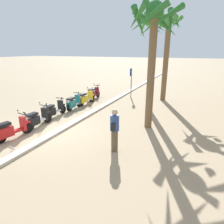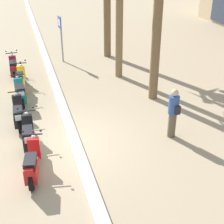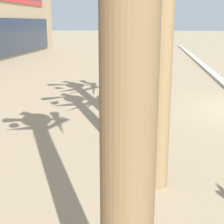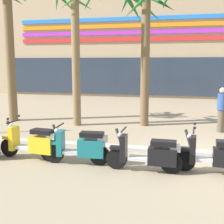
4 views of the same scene
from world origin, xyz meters
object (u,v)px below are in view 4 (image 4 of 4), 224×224
palm_tree_mid_walkway (74,15)px  pedestrian_window_shopping (222,109)px  scooter_black_tail_end (150,154)px  scooter_yellow_mid_centre (33,143)px  palm_tree_by_mall_entrance (146,18)px  scooter_teal_second_in_line (82,147)px  palm_tree_near_sign (8,17)px  scooter_black_lead_nearest (216,155)px

palm_tree_mid_walkway → pedestrian_window_shopping: 6.84m
scooter_black_tail_end → pedestrian_window_shopping: pedestrian_window_shopping is taller
scooter_yellow_mid_centre → palm_tree_by_mall_entrance: (2.39, 5.21, 3.92)m
scooter_yellow_mid_centre → scooter_teal_second_in_line: (1.42, -0.06, -0.00)m
scooter_yellow_mid_centre → palm_tree_mid_walkway: 6.13m
palm_tree_by_mall_entrance → palm_tree_mid_walkway: size_ratio=0.98×
palm_tree_near_sign → pedestrian_window_shopping: 9.73m
scooter_teal_second_in_line → scooter_yellow_mid_centre: bearing=177.5°
scooter_yellow_mid_centre → palm_tree_mid_walkway: size_ratio=0.31×
palm_tree_mid_walkway → palm_tree_by_mall_entrance: bearing=12.2°
palm_tree_by_mall_entrance → palm_tree_near_sign: (-6.01, -0.29, 0.21)m
scooter_teal_second_in_line → scooter_black_lead_nearest: (3.34, 0.11, -0.02)m
scooter_teal_second_in_line → palm_tree_by_mall_entrance: palm_tree_by_mall_entrance is taller
palm_tree_mid_walkway → pedestrian_window_shopping: (5.82, 0.04, -3.59)m
scooter_black_lead_nearest → pedestrian_window_shopping: size_ratio=1.01×
scooter_yellow_mid_centre → scooter_teal_second_in_line: scooter_yellow_mid_centre is taller
scooter_black_lead_nearest → scooter_black_tail_end: bearing=-170.9°
palm_tree_by_mall_entrance → pedestrian_window_shopping: bearing=-10.8°
palm_tree_by_mall_entrance → scooter_black_tail_end: bearing=-81.5°
scooter_black_lead_nearest → palm_tree_near_sign: size_ratio=0.27×
scooter_black_tail_end → scooter_black_lead_nearest: 1.58m
palm_tree_by_mall_entrance → palm_tree_mid_walkway: palm_tree_mid_walkway is taller
palm_tree_mid_walkway → pedestrian_window_shopping: bearing=0.4°
palm_tree_by_mall_entrance → palm_tree_near_sign: 6.02m
scooter_teal_second_in_line → scooter_black_lead_nearest: 3.34m
palm_tree_near_sign → pedestrian_window_shopping: (9.00, -0.28, -3.68)m
scooter_black_tail_end → palm_tree_by_mall_entrance: size_ratio=0.32×
scooter_yellow_mid_centre → scooter_black_tail_end: bearing=-3.6°
scooter_teal_second_in_line → palm_tree_by_mall_entrance: bearing=79.6°
scooter_yellow_mid_centre → palm_tree_by_mall_entrance: palm_tree_by_mall_entrance is taller
scooter_yellow_mid_centre → scooter_teal_second_in_line: bearing=-2.5°
scooter_yellow_mid_centre → pedestrian_window_shopping: pedestrian_window_shopping is taller
scooter_black_lead_nearest → palm_tree_by_mall_entrance: palm_tree_by_mall_entrance is taller
scooter_black_tail_end → palm_tree_mid_walkway: 7.26m
scooter_teal_second_in_line → palm_tree_near_sign: bearing=135.3°
pedestrian_window_shopping → palm_tree_near_sign: bearing=178.2°
pedestrian_window_shopping → scooter_yellow_mid_centre: bearing=-139.3°
scooter_teal_second_in_line → pedestrian_window_shopping: bearing=49.8°
scooter_yellow_mid_centre → pedestrian_window_shopping: size_ratio=1.07×
scooter_teal_second_in_line → pedestrian_window_shopping: size_ratio=1.02×
scooter_teal_second_in_line → palm_tree_by_mall_entrance: size_ratio=0.30×
scooter_black_tail_end → pedestrian_window_shopping: (2.19, 4.84, 0.47)m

